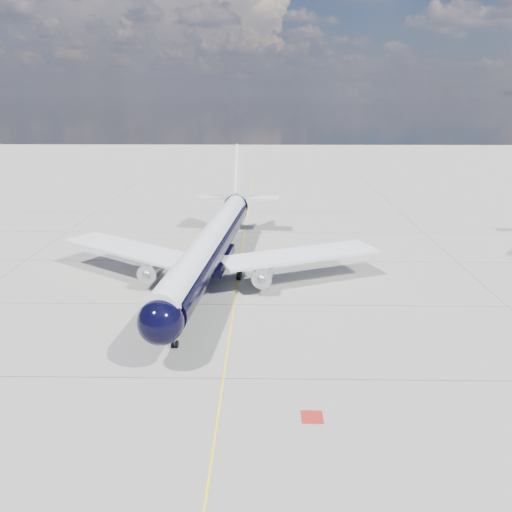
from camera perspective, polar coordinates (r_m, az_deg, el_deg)
The scene contains 4 objects.
ground at distance 74.08m, azimuth -1.61°, elevation 0.65°, with size 320.00×320.00×0.00m, color #99958E.
taxiway_centerline at distance 69.33m, azimuth -1.79°, elevation -0.59°, with size 0.16×160.00×0.01m, color yellow.
red_marking at distance 37.96m, azimuth 6.42°, elevation -17.81°, with size 1.60×1.60×0.01m, color maroon.
main_airliner at distance 61.95m, azimuth -4.99°, elevation 1.45°, with size 41.31×50.49×14.58m.
Camera 1 is at (3.28, -40.60, 22.20)m, focal length 35.00 mm.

